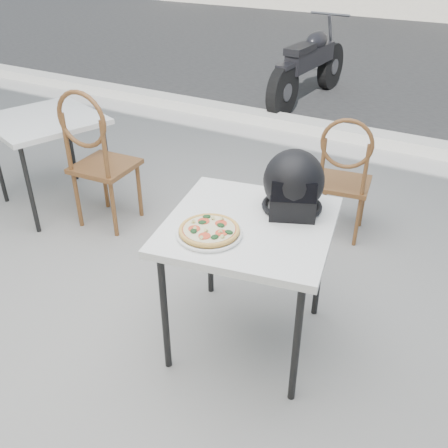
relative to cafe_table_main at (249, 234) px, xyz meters
The scene contains 11 objects.
ground 0.88m from the cafe_table_main, 157.45° to the left, with size 80.00×80.00×0.00m, color #989690.
street_asphalt 7.26m from the cafe_table_main, 94.08° to the left, with size 30.00×8.00×0.00m, color black.
curb 3.31m from the cafe_table_main, 99.09° to the left, with size 30.00×0.25×0.12m, color #9F9E95.
cafe_table_main is the anchor object (origin of this frame).
plate 0.24m from the cafe_table_main, 119.38° to the right, with size 0.39×0.39×0.02m.
pizza 0.25m from the cafe_table_main, 119.37° to the right, with size 0.36×0.36×0.04m.
helmet 0.33m from the cafe_table_main, 58.98° to the left, with size 0.40×0.41×0.31m.
cafe_chair_main 1.29m from the cafe_table_main, 85.21° to the left, with size 0.41×0.41×0.94m.
cafe_table_side 2.17m from the cafe_table_main, 162.52° to the left, with size 0.99×0.99×0.73m.
cafe_chair_side 1.60m from the cafe_table_main, 159.31° to the left, with size 0.43×0.43×1.07m.
motorcycle 4.40m from the cafe_table_main, 106.50° to the left, with size 0.53×2.04×1.01m.
Camera 1 is at (1.41, -2.08, 2.00)m, focal length 40.00 mm.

